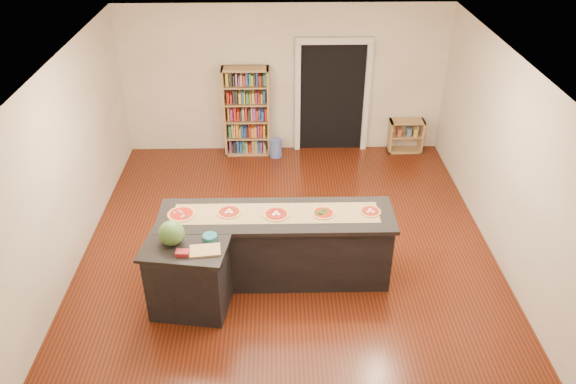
{
  "coord_description": "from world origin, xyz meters",
  "views": [
    {
      "loc": [
        -0.14,
        -6.42,
        5.09
      ],
      "look_at": [
        0.0,
        0.2,
        1.0
      ],
      "focal_mm": 35.0,
      "sensor_mm": 36.0,
      "label": 1
    }
  ],
  "objects_px": {
    "kitchen_island": "(277,246)",
    "low_shelf": "(406,136)",
    "watermelon": "(172,233)",
    "side_counter": "(189,277)",
    "waste_bin": "(276,148)",
    "bookshelf": "(247,112)"
  },
  "relations": [
    {
      "from": "kitchen_island",
      "to": "bookshelf",
      "type": "relative_size",
      "value": 1.8
    },
    {
      "from": "low_shelf",
      "to": "side_counter",
      "type": "bearing_deg",
      "value": -129.96
    },
    {
      "from": "bookshelf",
      "to": "low_shelf",
      "type": "xyz_separation_m",
      "value": [
        3.05,
        0.01,
        -0.53
      ]
    },
    {
      "from": "waste_bin",
      "to": "low_shelf",
      "type": "bearing_deg",
      "value": 3.57
    },
    {
      "from": "low_shelf",
      "to": "kitchen_island",
      "type": "bearing_deg",
      "value": -124.21
    },
    {
      "from": "low_shelf",
      "to": "waste_bin",
      "type": "relative_size",
      "value": 1.89
    },
    {
      "from": "side_counter",
      "to": "low_shelf",
      "type": "bearing_deg",
      "value": 58.61
    },
    {
      "from": "kitchen_island",
      "to": "low_shelf",
      "type": "bearing_deg",
      "value": 55.94
    },
    {
      "from": "watermelon",
      "to": "kitchen_island",
      "type": "bearing_deg",
      "value": 25.21
    },
    {
      "from": "kitchen_island",
      "to": "side_counter",
      "type": "xyz_separation_m",
      "value": [
        -1.1,
        -0.62,
        -0.0
      ]
    },
    {
      "from": "bookshelf",
      "to": "low_shelf",
      "type": "distance_m",
      "value": 3.1
    },
    {
      "from": "low_shelf",
      "to": "bookshelf",
      "type": "bearing_deg",
      "value": -179.77
    },
    {
      "from": "side_counter",
      "to": "low_shelf",
      "type": "relative_size",
      "value": 1.56
    },
    {
      "from": "low_shelf",
      "to": "waste_bin",
      "type": "height_order",
      "value": "low_shelf"
    },
    {
      "from": "kitchen_island",
      "to": "watermelon",
      "type": "height_order",
      "value": "watermelon"
    },
    {
      "from": "kitchen_island",
      "to": "bookshelf",
      "type": "bearing_deg",
      "value": 98.55
    },
    {
      "from": "kitchen_island",
      "to": "low_shelf",
      "type": "distance_m",
      "value": 4.47
    },
    {
      "from": "low_shelf",
      "to": "watermelon",
      "type": "height_order",
      "value": "watermelon"
    },
    {
      "from": "side_counter",
      "to": "watermelon",
      "type": "bearing_deg",
      "value": 178.08
    },
    {
      "from": "low_shelf",
      "to": "watermelon",
      "type": "bearing_deg",
      "value": -131.29
    },
    {
      "from": "side_counter",
      "to": "watermelon",
      "type": "relative_size",
      "value": 3.3
    },
    {
      "from": "waste_bin",
      "to": "kitchen_island",
      "type": "bearing_deg",
      "value": -89.87
    }
  ]
}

